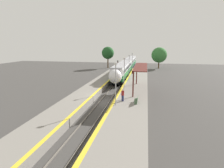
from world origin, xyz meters
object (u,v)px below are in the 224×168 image
at_px(lamppost_mid, 124,71).
at_px(lamppost_near, 116,81).
at_px(platform_bench, 137,100).
at_px(railway_signal, 118,66).
at_px(lamppost_farthest, 132,62).
at_px(person_waiting, 123,95).
at_px(lamppost_far, 129,66).
at_px(train, 127,65).

bearing_deg(lamppost_mid, lamppost_near, -90.00).
xyz_separation_m(platform_bench, lamppost_mid, (-2.54, 6.94, 2.61)).
bearing_deg(platform_bench, lamppost_near, -152.74).
distance_m(railway_signal, lamppost_farthest, 5.96).
bearing_deg(person_waiting, lamppost_farthest, 91.63).
relative_size(platform_bench, person_waiting, 0.91).
bearing_deg(lamppost_mid, lamppost_far, 90.00).
bearing_deg(lamppost_far, platform_bench, -80.49).
relative_size(railway_signal, lamppost_mid, 0.76).
bearing_deg(lamppost_near, lamppost_mid, 90.00).
distance_m(train, lamppost_far, 17.22).
relative_size(railway_signal, lamppost_farthest, 0.76).
xyz_separation_m(lamppost_far, lamppost_farthest, (0.00, 8.25, 0.00)).
relative_size(lamppost_near, lamppost_farthest, 1.00).
height_order(lamppost_mid, lamppost_far, same).
xyz_separation_m(person_waiting, railway_signal, (-5.04, 26.71, 0.70)).
height_order(person_waiting, railway_signal, railway_signal).
distance_m(platform_bench, lamppost_near, 3.87).
bearing_deg(lamppost_near, railway_signal, 98.76).
bearing_deg(person_waiting, railway_signal, 100.69).
xyz_separation_m(train, person_waiting, (2.96, -31.69, -0.41)).
bearing_deg(lamppost_near, platform_bench, 27.26).
bearing_deg(railway_signal, train, 67.34).
height_order(person_waiting, lamppost_far, lamppost_far).
relative_size(lamppost_far, lamppost_farthest, 1.00).
xyz_separation_m(train, lamppost_near, (2.31, -33.46, 1.81)).
bearing_deg(platform_bench, lamppost_far, 99.51).
height_order(lamppost_mid, lamppost_farthest, same).
relative_size(train, lamppost_mid, 8.30).
bearing_deg(platform_bench, train, 98.58).
relative_size(train, railway_signal, 10.86).
height_order(platform_bench, lamppost_far, lamppost_far).
height_order(platform_bench, person_waiting, person_waiting).
xyz_separation_m(platform_bench, lamppost_near, (-2.54, -1.31, 2.61)).
distance_m(lamppost_near, lamppost_mid, 8.25).
relative_size(platform_bench, lamppost_mid, 0.28).
bearing_deg(person_waiting, lamppost_near, -110.32).
xyz_separation_m(person_waiting, lamppost_near, (-0.65, -1.77, 2.23)).
height_order(lamppost_far, lamppost_farthest, same).
height_order(railway_signal, lamppost_mid, lamppost_mid).
height_order(platform_bench, lamppost_mid, lamppost_mid).
bearing_deg(lamppost_near, lamppost_farthest, 90.00).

